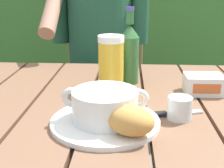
{
  "coord_description": "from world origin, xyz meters",
  "views": [
    {
      "loc": [
        0.03,
        -0.78,
        1.05
      ],
      "look_at": [
        -0.01,
        -0.02,
        0.79
      ],
      "focal_mm": 48.01,
      "sensor_mm": 36.0,
      "label": 1
    }
  ],
  "objects_px": {
    "beer_bottle": "(129,53)",
    "water_glass_small": "(180,108)",
    "person_eating": "(99,51)",
    "bread_roll": "(131,120)",
    "chair_near_diner": "(103,87)",
    "soup_bowl": "(105,105)",
    "beer_glass": "(111,63)",
    "butter_tub": "(203,84)",
    "serving_plate": "(105,122)",
    "table_knife": "(165,114)"
  },
  "relations": [
    {
      "from": "chair_near_diner",
      "to": "soup_bowl",
      "type": "xyz_separation_m",
      "value": [
        0.09,
        -1.02,
        0.31
      ]
    },
    {
      "from": "serving_plate",
      "to": "butter_tub",
      "type": "distance_m",
      "value": 0.37
    },
    {
      "from": "person_eating",
      "to": "bread_roll",
      "type": "relative_size",
      "value": 9.48
    },
    {
      "from": "person_eating",
      "to": "chair_near_diner",
      "type": "bearing_deg",
      "value": 89.18
    },
    {
      "from": "soup_bowl",
      "to": "table_knife",
      "type": "relative_size",
      "value": 1.26
    },
    {
      "from": "soup_bowl",
      "to": "bread_roll",
      "type": "distance_m",
      "value": 0.09
    },
    {
      "from": "soup_bowl",
      "to": "butter_tub",
      "type": "distance_m",
      "value": 0.37
    },
    {
      "from": "bread_roll",
      "to": "table_knife",
      "type": "height_order",
      "value": "bread_roll"
    },
    {
      "from": "person_eating",
      "to": "beer_bottle",
      "type": "bearing_deg",
      "value": -72.83
    },
    {
      "from": "water_glass_small",
      "to": "table_knife",
      "type": "relative_size",
      "value": 0.37
    },
    {
      "from": "person_eating",
      "to": "butter_tub",
      "type": "relative_size",
      "value": 10.57
    },
    {
      "from": "person_eating",
      "to": "beer_glass",
      "type": "xyz_separation_m",
      "value": [
        0.09,
        -0.57,
        0.08
      ]
    },
    {
      "from": "chair_near_diner",
      "to": "serving_plate",
      "type": "relative_size",
      "value": 3.39
    },
    {
      "from": "beer_bottle",
      "to": "chair_near_diner",
      "type": "bearing_deg",
      "value": 102.19
    },
    {
      "from": "bread_roll",
      "to": "butter_tub",
      "type": "xyz_separation_m",
      "value": [
        0.23,
        0.31,
        -0.02
      ]
    },
    {
      "from": "serving_plate",
      "to": "soup_bowl",
      "type": "relative_size",
      "value": 1.28
    },
    {
      "from": "serving_plate",
      "to": "bread_roll",
      "type": "relative_size",
      "value": 2.06
    },
    {
      "from": "soup_bowl",
      "to": "water_glass_small",
      "type": "bearing_deg",
      "value": 12.49
    },
    {
      "from": "person_eating",
      "to": "butter_tub",
      "type": "bearing_deg",
      "value": -56.79
    },
    {
      "from": "water_glass_small",
      "to": "butter_tub",
      "type": "height_order",
      "value": "same"
    },
    {
      "from": "serving_plate",
      "to": "table_knife",
      "type": "relative_size",
      "value": 1.6
    },
    {
      "from": "water_glass_small",
      "to": "beer_glass",
      "type": "bearing_deg",
      "value": 131.16
    },
    {
      "from": "chair_near_diner",
      "to": "bread_roll",
      "type": "height_order",
      "value": "chair_near_diner"
    },
    {
      "from": "beer_glass",
      "to": "table_knife",
      "type": "relative_size",
      "value": 1.06
    },
    {
      "from": "beer_glass",
      "to": "table_knife",
      "type": "distance_m",
      "value": 0.26
    },
    {
      "from": "beer_glass",
      "to": "water_glass_small",
      "type": "bearing_deg",
      "value": -48.84
    },
    {
      "from": "chair_near_diner",
      "to": "bread_roll",
      "type": "bearing_deg",
      "value": -82.05
    },
    {
      "from": "serving_plate",
      "to": "beer_bottle",
      "type": "distance_m",
      "value": 0.35
    },
    {
      "from": "soup_bowl",
      "to": "beer_glass",
      "type": "xyz_separation_m",
      "value": [
        -0.0,
        0.25,
        0.04
      ]
    },
    {
      "from": "serving_plate",
      "to": "beer_glass",
      "type": "xyz_separation_m",
      "value": [
        -0.0,
        0.25,
        0.08
      ]
    },
    {
      "from": "person_eating",
      "to": "bread_roll",
      "type": "bearing_deg",
      "value": -80.14
    },
    {
      "from": "butter_tub",
      "to": "table_knife",
      "type": "xyz_separation_m",
      "value": [
        -0.14,
        -0.18,
        -0.03
      ]
    },
    {
      "from": "chair_near_diner",
      "to": "beer_bottle",
      "type": "distance_m",
      "value": 0.79
    },
    {
      "from": "bread_roll",
      "to": "beer_bottle",
      "type": "height_order",
      "value": "beer_bottle"
    },
    {
      "from": "chair_near_diner",
      "to": "bread_roll",
      "type": "relative_size",
      "value": 6.97
    },
    {
      "from": "person_eating",
      "to": "water_glass_small",
      "type": "height_order",
      "value": "person_eating"
    },
    {
      "from": "serving_plate",
      "to": "chair_near_diner",
      "type": "bearing_deg",
      "value": 95.13
    },
    {
      "from": "chair_near_diner",
      "to": "water_glass_small",
      "type": "distance_m",
      "value": 1.06
    },
    {
      "from": "bread_roll",
      "to": "water_glass_small",
      "type": "height_order",
      "value": "bread_roll"
    },
    {
      "from": "beer_glass",
      "to": "bread_roll",
      "type": "bearing_deg",
      "value": -79.29
    },
    {
      "from": "soup_bowl",
      "to": "butter_tub",
      "type": "height_order",
      "value": "soup_bowl"
    },
    {
      "from": "person_eating",
      "to": "bread_roll",
      "type": "distance_m",
      "value": 0.91
    },
    {
      "from": "soup_bowl",
      "to": "beer_bottle",
      "type": "xyz_separation_m",
      "value": [
        0.06,
        0.33,
        0.05
      ]
    },
    {
      "from": "chair_near_diner",
      "to": "person_eating",
      "type": "height_order",
      "value": "person_eating"
    },
    {
      "from": "soup_bowl",
      "to": "table_knife",
      "type": "xyz_separation_m",
      "value": [
        0.15,
        0.06,
        -0.05
      ]
    },
    {
      "from": "beer_bottle",
      "to": "butter_tub",
      "type": "height_order",
      "value": "beer_bottle"
    },
    {
      "from": "chair_near_diner",
      "to": "person_eating",
      "type": "xyz_separation_m",
      "value": [
        -0.0,
        -0.2,
        0.26
      ]
    },
    {
      "from": "beer_bottle",
      "to": "water_glass_small",
      "type": "distance_m",
      "value": 0.33
    },
    {
      "from": "chair_near_diner",
      "to": "butter_tub",
      "type": "relative_size",
      "value": 7.76
    },
    {
      "from": "person_eating",
      "to": "soup_bowl",
      "type": "bearing_deg",
      "value": -83.45
    }
  ]
}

